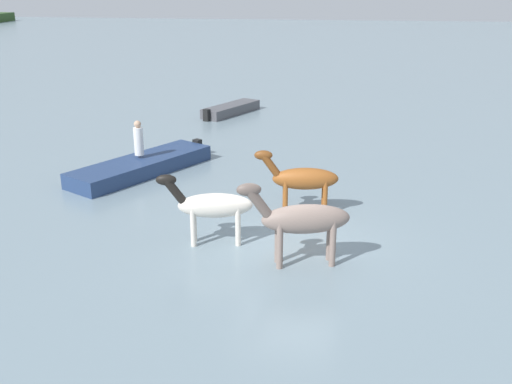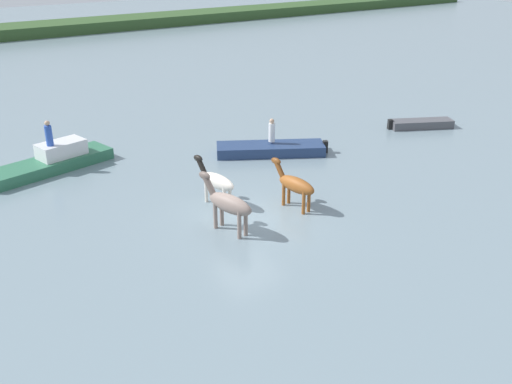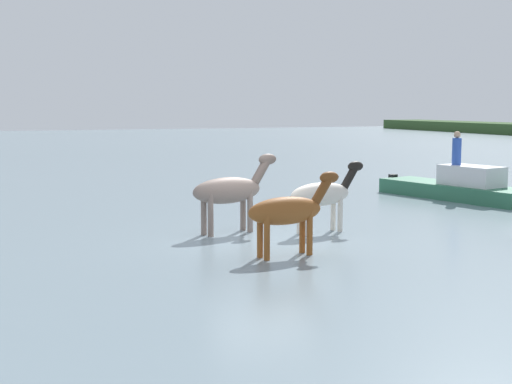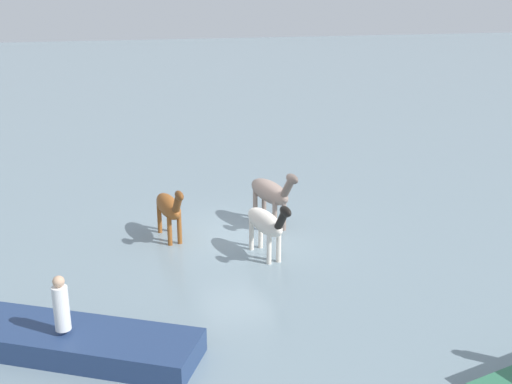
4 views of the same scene
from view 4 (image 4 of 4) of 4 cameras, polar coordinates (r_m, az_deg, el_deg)
The scene contains 6 objects.
ground_plane at distance 19.36m, azimuth -1.38°, elevation -3.85°, with size 165.36×165.36×0.00m, color gray.
horse_mid_herd at distance 19.63m, azimuth 1.37°, elevation -0.05°, with size 1.08×2.63×2.04m.
horse_rear_stallion at distance 18.81m, azimuth -7.93°, elevation -1.39°, with size 0.80×2.39×1.84m.
horse_dun_straggler at distance 17.38m, azimuth 0.94°, elevation -2.85°, with size 0.88×2.38×1.84m.
boat_dinghy_port at distance 13.87m, azimuth -16.51°, elevation -13.19°, with size 5.42×3.95×0.76m.
person_spotter_bow at distance 13.32m, azimuth -17.39°, elevation -9.83°, with size 0.32×0.32×1.19m.
Camera 4 is at (4.39, 17.44, 7.17)m, focal length 43.76 mm.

